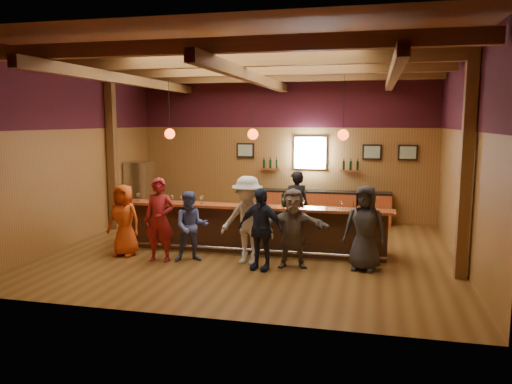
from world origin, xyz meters
TOP-DOWN VIEW (x-y plane):
  - room at (0.00, 0.06)m, footprint 9.04×9.00m
  - bar_counter at (0.02, 0.15)m, footprint 6.30×1.07m
  - back_bar_cabinet at (1.20, 3.72)m, footprint 4.00×0.52m
  - window at (0.80, 3.95)m, footprint 0.95×0.09m
  - framed_pictures at (1.67, 3.94)m, footprint 5.35×0.05m
  - wine_shelves at (0.80, 3.88)m, footprint 3.00×0.18m
  - pendant_lights at (0.00, 0.00)m, footprint 4.24×0.24m
  - stainless_fridge at (-4.10, 2.60)m, footprint 0.70×0.70m
  - customer_orange at (-2.72, -0.99)m, footprint 0.82×0.56m
  - customer_redvest at (-1.76, -1.22)m, footprint 0.69×0.48m
  - customer_denim at (-1.10, -1.08)m, footprint 0.90×0.81m
  - customer_white at (0.11, -0.95)m, footprint 1.31×0.89m
  - customer_navy at (0.47, -1.32)m, footprint 1.05×0.63m
  - customer_brown at (1.08, -1.00)m, footprint 1.58×0.71m
  - customer_dark at (2.53, -0.88)m, footprint 0.93×0.70m
  - bartender at (0.79, 1.34)m, footprint 0.75×0.62m
  - ice_bucket at (0.03, -0.10)m, footprint 0.24×0.24m
  - bottle_a at (0.81, -0.02)m, footprint 0.08×0.08m
  - bottle_b at (0.72, -0.09)m, footprint 0.08×0.08m
  - glass_a at (-2.76, -0.19)m, footprint 0.09×0.09m
  - glass_b at (-1.91, -0.15)m, footprint 0.07×0.07m
  - glass_c at (-1.65, -0.19)m, footprint 0.08×0.08m
  - glass_d at (-1.16, -0.20)m, footprint 0.08×0.08m
  - glass_e at (-0.16, -0.14)m, footprint 0.08×0.08m
  - glass_f at (0.95, -0.14)m, footprint 0.08×0.08m
  - glass_g at (1.19, -0.20)m, footprint 0.08×0.08m
  - glass_h at (2.01, -0.18)m, footprint 0.08×0.08m

SIDE VIEW (x-z plane):
  - back_bar_cabinet at x=1.20m, z-range 0.00..0.95m
  - bar_counter at x=0.02m, z-range -0.03..1.08m
  - customer_denim at x=-1.10m, z-range 0.00..1.52m
  - customer_orange at x=-2.72m, z-range 0.00..1.60m
  - customer_brown at x=1.08m, z-range 0.00..1.64m
  - customer_navy at x=0.47m, z-range 0.00..1.67m
  - customer_dark at x=2.53m, z-range 0.00..1.73m
  - bartender at x=0.79m, z-range 0.00..1.77m
  - stainless_fridge at x=-4.10m, z-range 0.00..1.80m
  - customer_redvest at x=-1.76m, z-range 0.00..1.81m
  - customer_white at x=0.11m, z-range 0.00..1.86m
  - glass_b at x=-1.91m, z-range 1.15..1.31m
  - glass_g at x=1.19m, z-range 1.15..1.32m
  - glass_e at x=-0.16m, z-range 1.15..1.32m
  - glass_f at x=0.95m, z-range 1.15..1.32m
  - glass_c at x=-1.65m, z-range 1.15..1.33m
  - glass_h at x=2.01m, z-range 1.15..1.33m
  - ice_bucket at x=0.03m, z-range 1.11..1.37m
  - glass_d at x=-1.16m, z-range 1.15..1.34m
  - bottle_a at x=0.81m, z-range 1.07..1.42m
  - glass_a at x=-2.76m, z-range 1.15..1.35m
  - bottle_b at x=0.72m, z-range 1.07..1.44m
  - wine_shelves at x=0.80m, z-range 1.47..1.77m
  - window at x=0.80m, z-range 1.57..2.52m
  - framed_pictures at x=1.67m, z-range 1.88..2.33m
  - pendant_lights at x=0.00m, z-range 2.02..3.39m
  - room at x=0.00m, z-range 0.95..5.47m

